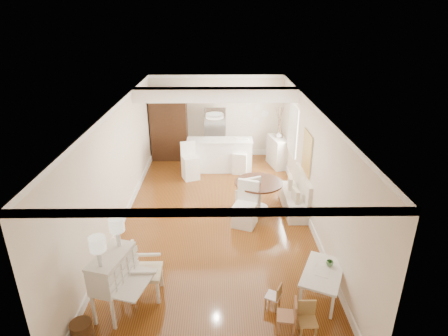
{
  "coord_description": "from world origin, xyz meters",
  "views": [
    {
      "loc": [
        0.1,
        -7.98,
        4.74
      ],
      "look_at": [
        0.2,
        0.3,
        1.25
      ],
      "focal_mm": 30.0,
      "sensor_mm": 36.0,
      "label": 1
    }
  ],
  "objects_px": {
    "breakfast_counter": "(220,155)",
    "pantry_cabinet": "(169,126)",
    "kids_chair_b": "(273,296)",
    "slip_chair_near": "(245,205)",
    "kids_table": "(321,284)",
    "dining_table": "(258,197)",
    "slip_chair_far": "(248,193)",
    "secretary_bureau": "(114,283)",
    "bar_stool_right": "(240,156)",
    "fridge": "(226,133)",
    "sideboard": "(278,152)",
    "kids_chair_a": "(286,316)",
    "kids_chair_c": "(308,320)",
    "bar_stool_left": "(190,161)",
    "gustavian_armchair": "(146,271)",
    "wicker_basket": "(82,331)"
  },
  "relations": [
    {
      "from": "kids_chair_b",
      "to": "bar_stool_right",
      "type": "relative_size",
      "value": 0.46
    },
    {
      "from": "kids_chair_b",
      "to": "slip_chair_near",
      "type": "height_order",
      "value": "slip_chair_near"
    },
    {
      "from": "gustavian_armchair",
      "to": "kids_table",
      "type": "distance_m",
      "value": 3.12
    },
    {
      "from": "kids_chair_b",
      "to": "kids_table",
      "type": "bearing_deg",
      "value": 134.41
    },
    {
      "from": "dining_table",
      "to": "bar_stool_right",
      "type": "bearing_deg",
      "value": 97.36
    },
    {
      "from": "dining_table",
      "to": "slip_chair_far",
      "type": "bearing_deg",
      "value": 167.38
    },
    {
      "from": "kids_chair_c",
      "to": "breakfast_counter",
      "type": "height_order",
      "value": "breakfast_counter"
    },
    {
      "from": "bar_stool_left",
      "to": "pantry_cabinet",
      "type": "xyz_separation_m",
      "value": [
        -0.81,
        1.73,
        0.58
      ]
    },
    {
      "from": "dining_table",
      "to": "fridge",
      "type": "relative_size",
      "value": 0.67
    },
    {
      "from": "pantry_cabinet",
      "to": "sideboard",
      "type": "xyz_separation_m",
      "value": [
        3.6,
        -0.72,
        -0.67
      ]
    },
    {
      "from": "wicker_basket",
      "to": "bar_stool_right",
      "type": "distance_m",
      "value": 7.09
    },
    {
      "from": "slip_chair_near",
      "to": "sideboard",
      "type": "relative_size",
      "value": 1.07
    },
    {
      "from": "kids_chair_b",
      "to": "pantry_cabinet",
      "type": "distance_m",
      "value": 7.65
    },
    {
      "from": "kids_chair_a",
      "to": "pantry_cabinet",
      "type": "height_order",
      "value": "pantry_cabinet"
    },
    {
      "from": "gustavian_armchair",
      "to": "bar_stool_left",
      "type": "relative_size",
      "value": 0.89
    },
    {
      "from": "kids_chair_c",
      "to": "fridge",
      "type": "relative_size",
      "value": 0.33
    },
    {
      "from": "breakfast_counter",
      "to": "pantry_cabinet",
      "type": "height_order",
      "value": "pantry_cabinet"
    },
    {
      "from": "kids_chair_a",
      "to": "slip_chair_far",
      "type": "xyz_separation_m",
      "value": [
        -0.33,
        3.95,
        0.19
      ]
    },
    {
      "from": "breakfast_counter",
      "to": "dining_table",
      "type": "bearing_deg",
      "value": -70.22
    },
    {
      "from": "secretary_bureau",
      "to": "bar_stool_left",
      "type": "height_order",
      "value": "bar_stool_left"
    },
    {
      "from": "bar_stool_left",
      "to": "bar_stool_right",
      "type": "height_order",
      "value": "bar_stool_left"
    },
    {
      "from": "bar_stool_right",
      "to": "fridge",
      "type": "bearing_deg",
      "value": 122.56
    },
    {
      "from": "dining_table",
      "to": "bar_stool_left",
      "type": "distance_m",
      "value": 2.75
    },
    {
      "from": "sideboard",
      "to": "bar_stool_right",
      "type": "bearing_deg",
      "value": -168.58
    },
    {
      "from": "bar_stool_right",
      "to": "kids_chair_b",
      "type": "bearing_deg",
      "value": -74.34
    },
    {
      "from": "pantry_cabinet",
      "to": "dining_table",
      "type": "bearing_deg",
      "value": -54.68
    },
    {
      "from": "kids_chair_c",
      "to": "bar_stool_left",
      "type": "relative_size",
      "value": 0.52
    },
    {
      "from": "dining_table",
      "to": "sideboard",
      "type": "bearing_deg",
      "value": 72.9
    },
    {
      "from": "secretary_bureau",
      "to": "slip_chair_far",
      "type": "height_order",
      "value": "secretary_bureau"
    },
    {
      "from": "kids_chair_b",
      "to": "pantry_cabinet",
      "type": "xyz_separation_m",
      "value": [
        -2.6,
        7.13,
        0.9
      ]
    },
    {
      "from": "slip_chair_far",
      "to": "kids_chair_a",
      "type": "bearing_deg",
      "value": 71.75
    },
    {
      "from": "wicker_basket",
      "to": "bar_stool_left",
      "type": "distance_m",
      "value": 6.2
    },
    {
      "from": "kids_chair_a",
      "to": "fridge",
      "type": "relative_size",
      "value": 0.34
    },
    {
      "from": "gustavian_armchair",
      "to": "wicker_basket",
      "type": "xyz_separation_m",
      "value": [
        -0.84,
        -1.0,
        -0.34
      ]
    },
    {
      "from": "pantry_cabinet",
      "to": "bar_stool_right",
      "type": "bearing_deg",
      "value": -28.81
    },
    {
      "from": "kids_chair_a",
      "to": "kids_chair_b",
      "type": "distance_m",
      "value": 0.54
    },
    {
      "from": "kids_chair_b",
      "to": "wicker_basket",
      "type": "bearing_deg",
      "value": -50.29
    },
    {
      "from": "secretary_bureau",
      "to": "bar_stool_right",
      "type": "distance_m",
      "value": 6.34
    },
    {
      "from": "kids_chair_c",
      "to": "pantry_cabinet",
      "type": "height_order",
      "value": "pantry_cabinet"
    },
    {
      "from": "dining_table",
      "to": "secretary_bureau",
      "type": "bearing_deg",
      "value": -128.78
    },
    {
      "from": "wicker_basket",
      "to": "kids_chair_a",
      "type": "xyz_separation_m",
      "value": [
        3.19,
        0.13,
        0.14
      ]
    },
    {
      "from": "dining_table",
      "to": "bar_stool_left",
      "type": "xyz_separation_m",
      "value": [
        -1.85,
        2.03,
        0.16
      ]
    },
    {
      "from": "dining_table",
      "to": "kids_chair_c",
      "type": "bearing_deg",
      "value": -84.36
    },
    {
      "from": "slip_chair_far",
      "to": "sideboard",
      "type": "distance_m",
      "value": 3.21
    },
    {
      "from": "secretary_bureau",
      "to": "slip_chair_near",
      "type": "xyz_separation_m",
      "value": [
        2.36,
        2.73,
        -0.02
      ]
    },
    {
      "from": "bar_stool_left",
      "to": "bar_stool_right",
      "type": "bearing_deg",
      "value": -5.18
    },
    {
      "from": "slip_chair_far",
      "to": "breakfast_counter",
      "type": "bearing_deg",
      "value": -97.96
    },
    {
      "from": "kids_chair_a",
      "to": "slip_chair_far",
      "type": "height_order",
      "value": "slip_chair_far"
    },
    {
      "from": "kids_table",
      "to": "slip_chair_near",
      "type": "distance_m",
      "value": 2.73
    },
    {
      "from": "sideboard",
      "to": "kids_chair_c",
      "type": "bearing_deg",
      "value": -107.53
    }
  ]
}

